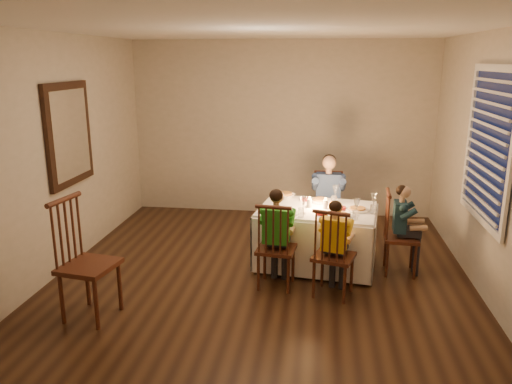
# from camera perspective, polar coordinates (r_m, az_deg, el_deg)

# --- Properties ---
(ground) EXTENTS (5.00, 5.00, 0.00)m
(ground) POSITION_cam_1_polar(r_m,az_deg,el_deg) (5.51, 0.58, -9.92)
(ground) COLOR black
(ground) RESTS_ON ground
(wall_left) EXTENTS (0.02, 5.00, 2.60)m
(wall_left) POSITION_cam_1_polar(r_m,az_deg,el_deg) (5.81, -22.05, 3.78)
(wall_left) COLOR beige
(wall_left) RESTS_ON ground
(wall_right) EXTENTS (0.02, 5.00, 2.60)m
(wall_right) POSITION_cam_1_polar(r_m,az_deg,el_deg) (5.33, 25.43, 2.50)
(wall_right) COLOR beige
(wall_right) RESTS_ON ground
(wall_back) EXTENTS (4.50, 0.02, 2.60)m
(wall_back) POSITION_cam_1_polar(r_m,az_deg,el_deg) (7.55, 2.90, 7.19)
(wall_back) COLOR beige
(wall_back) RESTS_ON ground
(ceiling) EXTENTS (5.00, 5.00, 0.00)m
(ceiling) POSITION_cam_1_polar(r_m,az_deg,el_deg) (5.01, 0.66, 18.20)
(ceiling) COLOR white
(ceiling) RESTS_ON wall_back
(dining_table) EXTENTS (1.44, 1.12, 0.66)m
(dining_table) POSITION_cam_1_polar(r_m,az_deg,el_deg) (5.75, 6.98, -3.71)
(dining_table) COLOR white
(dining_table) RESTS_ON ground
(chair_adult) EXTENTS (0.39, 0.37, 0.93)m
(chair_adult) POSITION_cam_1_polar(r_m,az_deg,el_deg) (6.57, 8.03, -5.85)
(chair_adult) COLOR #39160F
(chair_adult) RESTS_ON ground
(chair_near_left) EXTENTS (0.42, 0.41, 0.93)m
(chair_near_left) POSITION_cam_1_polar(r_m,az_deg,el_deg) (5.36, 2.29, -10.65)
(chair_near_left) COLOR #39160F
(chair_near_left) RESTS_ON ground
(chair_near_right) EXTENTS (0.47, 0.46, 0.93)m
(chair_near_right) POSITION_cam_1_polar(r_m,az_deg,el_deg) (5.23, 8.69, -11.50)
(chair_near_right) COLOR #39160F
(chair_near_right) RESTS_ON ground
(chair_end) EXTENTS (0.39, 0.40, 0.93)m
(chair_end) POSITION_cam_1_polar(r_m,az_deg,el_deg) (5.89, 15.95, -8.80)
(chair_end) COLOR #39160F
(chair_end) RESTS_ON ground
(chair_extra) EXTENTS (0.52, 0.53, 1.14)m
(chair_extra) POSITION_cam_1_polar(r_m,az_deg,el_deg) (5.02, -18.06, -13.33)
(chair_extra) COLOR #39160F
(chair_extra) RESTS_ON ground
(adult) EXTENTS (0.41, 0.38, 1.17)m
(adult) POSITION_cam_1_polar(r_m,az_deg,el_deg) (6.57, 8.03, -5.85)
(adult) COLOR navy
(adult) RESTS_ON ground
(child_green) EXTENTS (0.38, 0.36, 1.06)m
(child_green) POSITION_cam_1_polar(r_m,az_deg,el_deg) (5.36, 2.29, -10.65)
(child_green) COLOR green
(child_green) RESTS_ON ground
(child_yellow) EXTENTS (0.38, 0.37, 1.00)m
(child_yellow) POSITION_cam_1_polar(r_m,az_deg,el_deg) (5.23, 8.69, -11.50)
(child_yellow) COLOR yellow
(child_yellow) RESTS_ON ground
(child_teal) EXTENTS (0.31, 0.33, 1.01)m
(child_teal) POSITION_cam_1_polar(r_m,az_deg,el_deg) (5.89, 15.95, -8.80)
(child_teal) COLOR #19333F
(child_teal) RESTS_ON ground
(setting_adult) EXTENTS (0.29, 0.29, 0.02)m
(setting_adult) POSITION_cam_1_polar(r_m,az_deg,el_deg) (5.95, 7.34, -0.99)
(setting_adult) COLOR white
(setting_adult) RESTS_ON dining_table
(setting_green) EXTENTS (0.29, 0.29, 0.02)m
(setting_green) POSITION_cam_1_polar(r_m,az_deg,el_deg) (5.44, 3.54, -2.40)
(setting_green) COLOR white
(setting_green) RESTS_ON dining_table
(setting_yellow) EXTENTS (0.29, 0.29, 0.02)m
(setting_yellow) POSITION_cam_1_polar(r_m,az_deg,el_deg) (5.42, 9.53, -2.65)
(setting_yellow) COLOR white
(setting_yellow) RESTS_ON dining_table
(setting_teal) EXTENTS (0.29, 0.29, 0.02)m
(setting_teal) POSITION_cam_1_polar(r_m,az_deg,el_deg) (5.66, 11.51, -1.99)
(setting_teal) COLOR white
(setting_teal) RESTS_ON dining_table
(candle_left) EXTENTS (0.06, 0.06, 0.10)m
(candle_left) POSITION_cam_1_polar(r_m,az_deg,el_deg) (5.69, 6.11, -1.28)
(candle_left) COLOR silver
(candle_left) RESTS_ON dining_table
(candle_right) EXTENTS (0.06, 0.06, 0.10)m
(candle_right) POSITION_cam_1_polar(r_m,az_deg,el_deg) (5.66, 7.95, -1.41)
(candle_right) COLOR silver
(candle_right) RESTS_ON dining_table
(squash) EXTENTS (0.09, 0.09, 0.09)m
(squash) POSITION_cam_1_polar(r_m,az_deg,el_deg) (6.03, 2.18, -0.30)
(squash) COLOR #FFF643
(squash) RESTS_ON dining_table
(orange_fruit) EXTENTS (0.08, 0.08, 0.08)m
(orange_fruit) POSITION_cam_1_polar(r_m,az_deg,el_deg) (5.70, 8.71, -1.43)
(orange_fruit) COLOR orange
(orange_fruit) RESTS_ON dining_table
(serving_bowl) EXTENTS (0.30, 0.30, 0.06)m
(serving_bowl) POSITION_cam_1_polar(r_m,az_deg,el_deg) (6.04, 3.32, -0.46)
(serving_bowl) COLOR white
(serving_bowl) RESTS_ON dining_table
(wall_mirror) EXTENTS (0.06, 0.95, 1.15)m
(wall_mirror) POSITION_cam_1_polar(r_m,az_deg,el_deg) (6.02, -20.59, 6.21)
(wall_mirror) COLOR black
(wall_mirror) RESTS_ON wall_left
(window_blinds) EXTENTS (0.07, 1.34, 1.54)m
(window_blinds) POSITION_cam_1_polar(r_m,az_deg,el_deg) (5.38, 24.91, 4.83)
(window_blinds) COLOR #0D1537
(window_blinds) RESTS_ON wall_right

